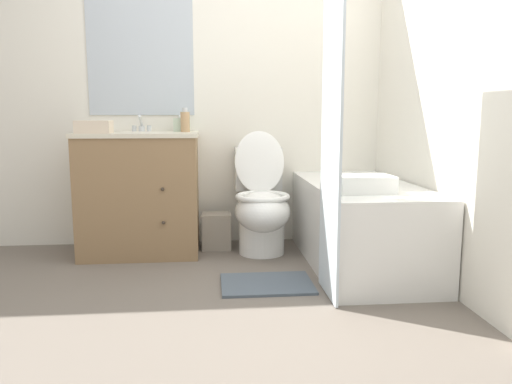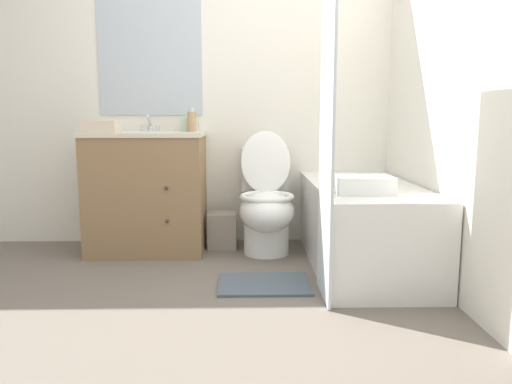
{
  "view_description": "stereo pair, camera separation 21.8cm",
  "coord_description": "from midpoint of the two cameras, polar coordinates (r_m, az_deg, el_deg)",
  "views": [
    {
      "loc": [
        -0.21,
        -2.33,
        1.0
      ],
      "look_at": [
        0.08,
        0.7,
        0.53
      ],
      "focal_mm": 35.0,
      "sensor_mm": 36.0,
      "label": 1
    },
    {
      "loc": [
        0.01,
        -2.34,
        1.0
      ],
      "look_at": [
        0.08,
        0.7,
        0.53
      ],
      "focal_mm": 35.0,
      "sensor_mm": 36.0,
      "label": 2
    }
  ],
  "objects": [
    {
      "name": "soap_dispenser",
      "position": [
        3.67,
        -5.67,
        8.06
      ],
      "size": [
        0.07,
        0.07,
        0.17
      ],
      "color": "tan",
      "rests_on": "vanity_cabinet"
    },
    {
      "name": "bathtub",
      "position": [
        3.38,
        13.98,
        -3.75
      ],
      "size": [
        0.66,
        1.44,
        0.55
      ],
      "color": "white",
      "rests_on": "ground_plane"
    },
    {
      "name": "ground_plane",
      "position": [
        2.54,
        1.15,
        -14.29
      ],
      "size": [
        14.0,
        14.0,
        0.0
      ],
      "primitive_type": "plane",
      "color": "#6B6056"
    },
    {
      "name": "toilet",
      "position": [
        3.6,
        2.92,
        -1.67
      ],
      "size": [
        0.39,
        0.67,
        0.88
      ],
      "color": "white",
      "rests_on": "ground_plane"
    },
    {
      "name": "wastebasket",
      "position": [
        3.77,
        -2.22,
        -4.42
      ],
      "size": [
        0.22,
        0.18,
        0.27
      ],
      "color": "gray",
      "rests_on": "ground_plane"
    },
    {
      "name": "sink_faucet",
      "position": [
        3.85,
        -10.43,
        7.37
      ],
      "size": [
        0.14,
        0.12,
        0.12
      ],
      "color": "silver",
      "rests_on": "vanity_cabinet"
    },
    {
      "name": "tissue_box",
      "position": [
        3.79,
        -5.97,
        7.69
      ],
      "size": [
        0.12,
        0.14,
        0.12
      ],
      "color": "silver",
      "rests_on": "vanity_cabinet"
    },
    {
      "name": "bath_towel_folded",
      "position": [
        2.95,
        14.25,
        0.8
      ],
      "size": [
        0.32,
        0.24,
        0.1
      ],
      "color": "white",
      "rests_on": "bathtub"
    },
    {
      "name": "vanity_cabinet",
      "position": [
        3.71,
        -10.67,
        0.13
      ],
      "size": [
        0.84,
        0.59,
        0.88
      ],
      "color": "olive",
      "rests_on": "ground_plane"
    },
    {
      "name": "wall_back",
      "position": [
        3.93,
        0.12,
        12.52
      ],
      "size": [
        8.0,
        0.06,
        2.5
      ],
      "color": "white",
      "rests_on": "ground_plane"
    },
    {
      "name": "shower_curtain",
      "position": [
        2.68,
        10.46,
        7.7
      ],
      "size": [
        0.02,
        0.41,
        1.89
      ],
      "color": "silver",
      "rests_on": "ground_plane"
    },
    {
      "name": "wall_right",
      "position": [
        3.37,
        21.09,
        12.54
      ],
      "size": [
        0.05,
        2.56,
        2.5
      ],
      "color": "white",
      "rests_on": "ground_plane"
    },
    {
      "name": "bath_mat",
      "position": [
        3.0,
        3.06,
        -10.48
      ],
      "size": [
        0.54,
        0.4,
        0.02
      ],
      "color": "#4C5660",
      "rests_on": "ground_plane"
    },
    {
      "name": "hand_towel_folded",
      "position": [
        3.56,
        -15.6,
        7.21
      ],
      "size": [
        0.23,
        0.18,
        0.08
      ],
      "color": "beige",
      "rests_on": "vanity_cabinet"
    }
  ]
}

